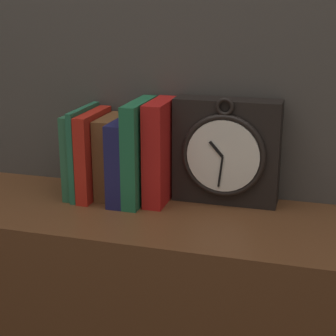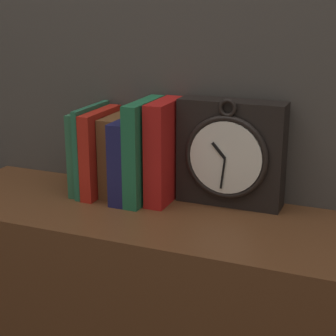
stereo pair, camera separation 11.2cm
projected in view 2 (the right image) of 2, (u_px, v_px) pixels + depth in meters
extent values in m
cube|color=black|center=(231.00, 153.00, 1.19)|extent=(0.23, 0.06, 0.23)
torus|color=black|center=(226.00, 158.00, 1.16)|extent=(0.18, 0.01, 0.18)
cylinder|color=white|center=(226.00, 158.00, 1.15)|extent=(0.15, 0.01, 0.15)
cube|color=black|center=(219.00, 151.00, 1.15)|extent=(0.03, 0.00, 0.03)
cube|color=black|center=(223.00, 174.00, 1.16)|extent=(0.01, 0.00, 0.07)
torus|color=black|center=(228.00, 108.00, 1.12)|extent=(0.04, 0.01, 0.04)
cube|color=#2B6342|center=(87.00, 151.00, 1.28)|extent=(0.02, 0.14, 0.19)
cube|color=#246445|center=(92.00, 149.00, 1.27)|extent=(0.01, 0.15, 0.20)
cube|color=red|center=(101.00, 152.00, 1.26)|extent=(0.03, 0.15, 0.19)
cube|color=brown|center=(118.00, 155.00, 1.26)|extent=(0.04, 0.12, 0.18)
cube|color=#1D1D4E|center=(130.00, 158.00, 1.23)|extent=(0.04, 0.16, 0.18)
cube|color=#206841|center=(144.00, 151.00, 1.21)|extent=(0.03, 0.16, 0.22)
cube|color=red|center=(164.00, 152.00, 1.21)|extent=(0.04, 0.13, 0.22)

